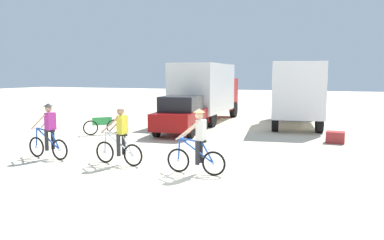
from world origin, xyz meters
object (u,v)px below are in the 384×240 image
object	(u,v)px
box_truck_white_box	(206,90)
bicycle_spare	(102,126)
cyclist_near_camera	(198,144)
box_truck_avon_van	(296,91)
sedan_parked	(182,115)
supply_crate	(335,137)
cyclist_orange_shirt	(49,133)
cyclist_cowboy_hat	(120,137)

from	to	relation	value
box_truck_white_box	bicycle_spare	bearing A→B (deg)	-112.85
cyclist_near_camera	bicycle_spare	size ratio (longest dim) A/B	1.42
box_truck_avon_van	bicycle_spare	bearing A→B (deg)	-141.04
sedan_parked	cyclist_near_camera	bearing A→B (deg)	-63.21
sedan_parked	supply_crate	distance (m)	6.78
cyclist_orange_shirt	bicycle_spare	size ratio (longest dim) A/B	1.42
box_truck_white_box	bicycle_spare	size ratio (longest dim) A/B	5.35
box_truck_avon_van	cyclist_cowboy_hat	world-z (taller)	box_truck_avon_van
cyclist_near_camera	bicycle_spare	distance (m)	8.24
cyclist_orange_shirt	supply_crate	distance (m)	10.85
cyclist_orange_shirt	bicycle_spare	world-z (taller)	cyclist_orange_shirt
box_truck_avon_van	supply_crate	world-z (taller)	box_truck_avon_van
sedan_parked	cyclist_cowboy_hat	bearing A→B (deg)	-83.33
supply_crate	box_truck_white_box	bearing A→B (deg)	146.46
sedan_parked	box_truck_white_box	bearing A→B (deg)	96.15
sedan_parked	cyclist_cowboy_hat	xyz separation A→B (m)	(0.75, -6.46, -0.04)
box_truck_white_box	supply_crate	bearing A→B (deg)	-33.54
cyclist_orange_shirt	bicycle_spare	xyz separation A→B (m)	(-1.38, 4.91, -0.45)
cyclist_cowboy_hat	supply_crate	bearing A→B (deg)	47.08
sedan_parked	cyclist_near_camera	size ratio (longest dim) A/B	2.40
cyclist_near_camera	bicycle_spare	world-z (taller)	cyclist_near_camera
box_truck_avon_van	sedan_parked	size ratio (longest dim) A/B	1.61
sedan_parked	bicycle_spare	bearing A→B (deg)	-152.63
cyclist_cowboy_hat	cyclist_near_camera	distance (m)	2.59
bicycle_spare	supply_crate	size ratio (longest dim) A/B	1.79
box_truck_avon_van	box_truck_white_box	bearing A→B (deg)	178.46
bicycle_spare	supply_crate	bearing A→B (deg)	9.47
box_truck_avon_van	sedan_parked	distance (m)	6.62
cyclist_near_camera	box_truck_avon_van	bearing A→B (deg)	83.62
cyclist_orange_shirt	cyclist_near_camera	distance (m)	5.20
cyclist_orange_shirt	supply_crate	xyz separation A→B (m)	(8.61, 6.57, -0.61)
box_truck_white_box	cyclist_orange_shirt	xyz separation A→B (m)	(-1.35, -11.39, -1.03)
box_truck_white_box	box_truck_avon_van	bearing A→B (deg)	-1.54
cyclist_orange_shirt	bicycle_spare	bearing A→B (deg)	105.74
cyclist_orange_shirt	bicycle_spare	distance (m)	5.12
cyclist_orange_shirt	cyclist_cowboy_hat	size ratio (longest dim) A/B	1.00
box_truck_white_box	sedan_parked	distance (m)	4.93
box_truck_white_box	cyclist_cowboy_hat	world-z (taller)	box_truck_white_box
bicycle_spare	supply_crate	xyz separation A→B (m)	(9.99, 1.67, -0.17)
sedan_parked	cyclist_near_camera	distance (m)	7.41
cyclist_cowboy_hat	cyclist_near_camera	world-z (taller)	same
bicycle_spare	cyclist_orange_shirt	bearing A→B (deg)	-74.26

